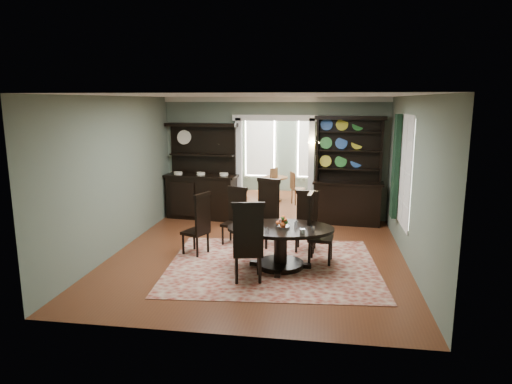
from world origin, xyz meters
TOP-DOWN VIEW (x-y plane):
  - room at (0.00, 0.04)m, footprint 5.51×6.01m
  - parlor at (0.00, 5.53)m, footprint 3.51×3.50m
  - doorway_trim at (0.00, 3.00)m, footprint 2.08×0.25m
  - right_window at (2.69, 0.93)m, footprint 0.15×1.47m
  - wall_sconce at (0.95, 2.85)m, footprint 0.27×0.21m
  - rug at (0.35, -0.48)m, footprint 3.93×3.36m
  - dining_table at (0.49, -0.52)m, footprint 1.96×1.87m
  - centerpiece at (0.53, -0.58)m, footprint 1.24×0.80m
  - chair_far_left at (-0.56, 0.77)m, footprint 0.54×0.53m
  - chair_far_mid at (0.07, 0.79)m, footprint 0.65×0.64m
  - chair_far_right at (0.90, 0.55)m, footprint 0.46×0.44m
  - chair_end_left at (-1.10, -0.06)m, footprint 0.56×0.58m
  - chair_end_right at (1.08, -0.15)m, footprint 0.49×0.52m
  - chair_near at (0.04, -1.29)m, footprint 0.59×0.57m
  - sideboard at (-1.80, 2.72)m, footprint 1.85×0.81m
  - welsh_dresser at (1.79, 2.72)m, footprint 1.69×0.73m
  - parlor_table at (-0.21, 4.96)m, footprint 0.77×0.77m
  - parlor_chair_left at (-0.31, 4.73)m, footprint 0.49×0.48m
  - parlor_chair_right at (0.45, 4.55)m, footprint 0.45×0.44m

SIDE VIEW (x-z plane):
  - rug at x=0.35m, z-range 0.00..0.01m
  - parlor_table at x=-0.21m, z-range 0.11..0.82m
  - parlor_chair_right at x=0.45m, z-range 0.03..0.97m
  - dining_table at x=0.49m, z-range 0.14..0.88m
  - parlor_chair_left at x=-0.31m, z-range 0.04..1.05m
  - chair_far_left at x=-0.56m, z-range 0.03..1.21m
  - chair_far_right at x=0.90m, z-range 0.03..1.21m
  - chair_end_left at x=-1.10m, z-range 0.03..1.25m
  - chair_end_right at x=1.08m, z-range 0.03..1.32m
  - chair_far_mid at x=0.07m, z-range 0.03..1.39m
  - chair_near at x=0.04m, z-range 0.03..1.39m
  - centerpiece at x=0.53m, z-range 0.70..0.90m
  - sideboard at x=-1.80m, z-range -0.36..2.01m
  - welsh_dresser at x=1.79m, z-range -0.35..2.21m
  - parlor at x=0.00m, z-range 0.01..3.02m
  - room at x=0.00m, z-range 0.07..3.08m
  - right_window at x=2.69m, z-range 0.54..2.66m
  - doorway_trim at x=0.00m, z-range 0.33..2.90m
  - wall_sconce at x=0.95m, z-range 1.79..1.99m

